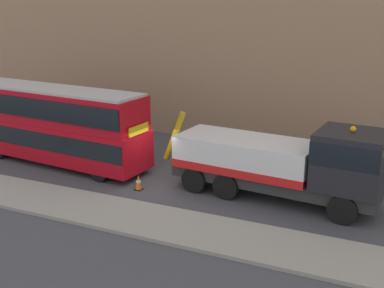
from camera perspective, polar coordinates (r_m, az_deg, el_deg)
name	(u,v)px	position (r m, az deg, el deg)	size (l,w,h in m)	color
ground_plane	(160,181)	(23.28, -3.78, -4.40)	(120.00, 120.00, 0.00)	#424247
near_kerb	(112,213)	(19.94, -9.50, -8.08)	(60.00, 2.80, 0.15)	gray
building_facade	(226,6)	(29.63, 4.08, 16.04)	(60.00, 1.50, 16.00)	#9E7A5B
recovery_tow_truck	(284,162)	(20.86, 10.86, -2.06)	(10.23, 3.45, 3.67)	#2D2D2D
double_decker_bus	(54,122)	(26.31, -16.13, 2.53)	(11.19, 3.55, 4.06)	#B70C19
traffic_cone_near_bus	(138,183)	(22.20, -6.39, -4.60)	(0.36, 0.36, 0.72)	orange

